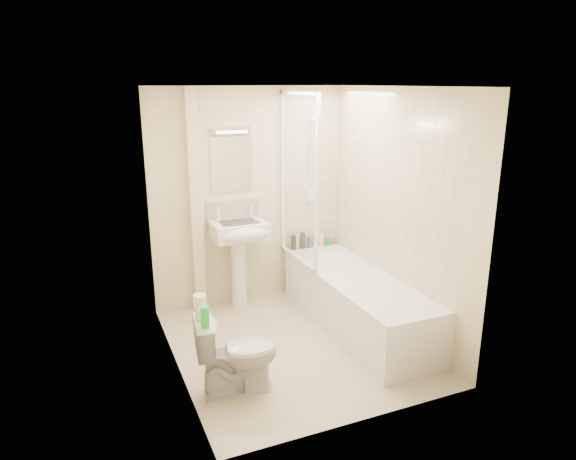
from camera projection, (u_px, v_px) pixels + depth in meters
name	position (u px, v px, depth m)	size (l,w,h in m)	color
floor	(293.00, 345.00, 4.94)	(2.50, 2.50, 0.00)	beige
wall_back	(249.00, 197.00, 5.71)	(2.20, 0.02, 2.40)	beige
wall_left	(171.00, 239.00, 4.19)	(0.02, 2.50, 2.40)	beige
wall_right	(397.00, 213.00, 5.02)	(0.02, 2.50, 2.40)	beige
ceiling	(294.00, 86.00, 4.27)	(2.20, 2.50, 0.02)	white
tile_back	(310.00, 173.00, 5.92)	(0.70, 0.01, 1.75)	beige
tile_right	(391.00, 189.00, 5.04)	(0.01, 2.10, 1.75)	beige
pipe_boxing	(195.00, 203.00, 5.43)	(0.12, 0.12, 2.40)	beige
splashback	(233.00, 214.00, 5.68)	(0.60, 0.01, 0.30)	beige
mirror	(232.00, 165.00, 5.52)	(0.46, 0.01, 0.60)	white
strip_light	(231.00, 130.00, 5.40)	(0.42, 0.07, 0.07)	silver
bathtub	(357.00, 301.00, 5.22)	(0.70, 2.10, 0.55)	white
shower_screen	(298.00, 179.00, 5.39)	(0.04, 0.92, 1.80)	white
shower_fixture	(312.00, 163.00, 5.85)	(0.10, 0.16, 0.99)	white
pedestal_sink	(240.00, 240.00, 5.54)	(0.58, 0.52, 1.12)	white
bottle_black_a	(294.00, 242.00, 5.98)	(0.06, 0.06, 0.17)	black
bottle_white_a	(297.00, 242.00, 5.99)	(0.05, 0.05, 0.17)	silver
bottle_black_b	(303.00, 241.00, 6.02)	(0.06, 0.06, 0.19)	black
bottle_blue	(309.00, 242.00, 6.06)	(0.05, 0.05, 0.13)	navy
bottle_cream	(316.00, 240.00, 6.09)	(0.06, 0.06, 0.15)	beige
bottle_white_b	(321.00, 240.00, 6.12)	(0.06, 0.06, 0.14)	white
bottle_green	(328.00, 241.00, 6.16)	(0.06, 0.06, 0.09)	green
toilet	(237.00, 353.00, 4.13)	(0.70, 0.46, 0.66)	white
toilet_roll_lower	(202.00, 313.00, 3.98)	(0.11, 0.11, 0.10)	white
toilet_roll_upper	(200.00, 300.00, 3.98)	(0.10, 0.10, 0.09)	white
green_bottle	(205.00, 317.00, 3.83)	(0.07, 0.07, 0.17)	green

